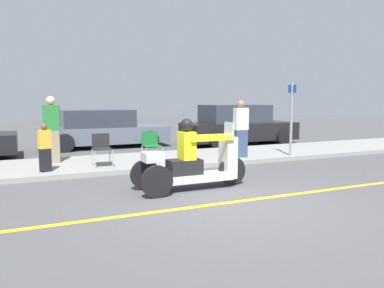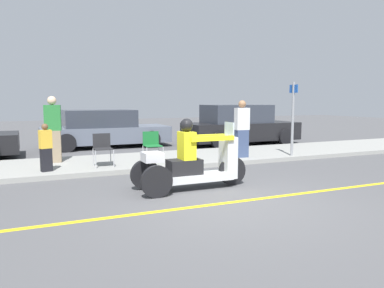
{
  "view_description": "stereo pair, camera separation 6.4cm",
  "coord_description": "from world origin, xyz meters",
  "px_view_note": "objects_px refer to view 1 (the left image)",
  "views": [
    {
      "loc": [
        -3.26,
        -5.53,
        1.78
      ],
      "look_at": [
        -0.21,
        1.2,
        0.91
      ],
      "focal_mm": 35.0,
      "sensor_mm": 36.0,
      "label": 1
    },
    {
      "loc": [
        -3.21,
        -5.56,
        1.78
      ],
      "look_at": [
        -0.21,
        1.2,
        0.91
      ],
      "focal_mm": 35.0,
      "sensor_mm": 36.0,
      "label": 2
    }
  ],
  "objects_px": {
    "folding_chair_curbside": "(151,143)",
    "street_sign": "(291,116)",
    "parked_car_lot_far": "(238,126)",
    "parked_car_lot_center": "(102,129)",
    "spectator_by_tree": "(45,149)",
    "spectator_far_back": "(52,131)",
    "folding_chair_set_back": "(102,146)",
    "spectator_end_of_line": "(241,130)",
    "motorcycle_trike": "(192,164)"
  },
  "relations": [
    {
      "from": "folding_chair_curbside",
      "to": "street_sign",
      "type": "xyz_separation_m",
      "value": [
        4.23,
        -0.58,
        0.69
      ]
    },
    {
      "from": "parked_car_lot_far",
      "to": "parked_car_lot_center",
      "type": "xyz_separation_m",
      "value": [
        -5.24,
        1.27,
        -0.07
      ]
    },
    {
      "from": "spectator_by_tree",
      "to": "spectator_far_back",
      "type": "bearing_deg",
      "value": 79.0
    },
    {
      "from": "parked_car_lot_far",
      "to": "parked_car_lot_center",
      "type": "height_order",
      "value": "parked_car_lot_far"
    },
    {
      "from": "spectator_far_back",
      "to": "street_sign",
      "type": "bearing_deg",
      "value": -13.5
    },
    {
      "from": "spectator_by_tree",
      "to": "folding_chair_set_back",
      "type": "height_order",
      "value": "spectator_by_tree"
    },
    {
      "from": "parked_car_lot_center",
      "to": "street_sign",
      "type": "xyz_separation_m",
      "value": [
        4.61,
        -5.35,
        0.64
      ]
    },
    {
      "from": "spectator_end_of_line",
      "to": "spectator_far_back",
      "type": "distance_m",
      "value": 5.25
    },
    {
      "from": "folding_chair_curbside",
      "to": "parked_car_lot_center",
      "type": "xyz_separation_m",
      "value": [
        -0.39,
        4.78,
        0.05
      ]
    },
    {
      "from": "folding_chair_set_back",
      "to": "street_sign",
      "type": "relative_size",
      "value": 0.37
    },
    {
      "from": "spectator_by_tree",
      "to": "folding_chair_set_back",
      "type": "xyz_separation_m",
      "value": [
        1.35,
        0.21,
        -0.04
      ]
    },
    {
      "from": "folding_chair_curbside",
      "to": "spectator_far_back",
      "type": "bearing_deg",
      "value": 157.18
    },
    {
      "from": "spectator_end_of_line",
      "to": "spectator_by_tree",
      "type": "relative_size",
      "value": 1.48
    },
    {
      "from": "folding_chair_set_back",
      "to": "parked_car_lot_center",
      "type": "relative_size",
      "value": 0.17
    },
    {
      "from": "spectator_end_of_line",
      "to": "spectator_far_back",
      "type": "height_order",
      "value": "spectator_far_back"
    },
    {
      "from": "spectator_end_of_line",
      "to": "folding_chair_curbside",
      "type": "distance_m",
      "value": 2.69
    },
    {
      "from": "motorcycle_trike",
      "to": "parked_car_lot_far",
      "type": "relative_size",
      "value": 0.51
    },
    {
      "from": "folding_chair_set_back",
      "to": "parked_car_lot_center",
      "type": "bearing_deg",
      "value": 78.98
    },
    {
      "from": "motorcycle_trike",
      "to": "spectator_end_of_line",
      "type": "distance_m",
      "value": 3.79
    },
    {
      "from": "spectator_end_of_line",
      "to": "parked_car_lot_center",
      "type": "distance_m",
      "value": 5.88
    },
    {
      "from": "spectator_end_of_line",
      "to": "parked_car_lot_far",
      "type": "height_order",
      "value": "spectator_end_of_line"
    },
    {
      "from": "parked_car_lot_far",
      "to": "spectator_end_of_line",
      "type": "bearing_deg",
      "value": -120.32
    },
    {
      "from": "motorcycle_trike",
      "to": "parked_car_lot_center",
      "type": "height_order",
      "value": "motorcycle_trike"
    },
    {
      "from": "parked_car_lot_far",
      "to": "spectator_far_back",
      "type": "bearing_deg",
      "value": -161.16
    },
    {
      "from": "spectator_by_tree",
      "to": "street_sign",
      "type": "relative_size",
      "value": 0.51
    },
    {
      "from": "motorcycle_trike",
      "to": "spectator_far_back",
      "type": "relative_size",
      "value": 1.35
    },
    {
      "from": "spectator_by_tree",
      "to": "parked_car_lot_center",
      "type": "bearing_deg",
      "value": 65.66
    },
    {
      "from": "motorcycle_trike",
      "to": "street_sign",
      "type": "bearing_deg",
      "value": 27.74
    },
    {
      "from": "parked_car_lot_center",
      "to": "folding_chair_curbside",
      "type": "bearing_deg",
      "value": -85.36
    },
    {
      "from": "spectator_end_of_line",
      "to": "folding_chair_set_back",
      "type": "relative_size",
      "value": 2.02
    },
    {
      "from": "folding_chair_curbside",
      "to": "parked_car_lot_far",
      "type": "bearing_deg",
      "value": 35.83
    },
    {
      "from": "spectator_far_back",
      "to": "spectator_by_tree",
      "type": "bearing_deg",
      "value": -101.0
    },
    {
      "from": "spectator_by_tree",
      "to": "folding_chair_set_back",
      "type": "relative_size",
      "value": 1.37
    },
    {
      "from": "spectator_far_back",
      "to": "folding_chair_curbside",
      "type": "bearing_deg",
      "value": -22.82
    },
    {
      "from": "spectator_far_back",
      "to": "folding_chair_set_back",
      "type": "height_order",
      "value": "spectator_far_back"
    },
    {
      "from": "motorcycle_trike",
      "to": "parked_car_lot_center",
      "type": "relative_size",
      "value": 0.51
    },
    {
      "from": "spectator_far_back",
      "to": "parked_car_lot_center",
      "type": "height_order",
      "value": "spectator_far_back"
    },
    {
      "from": "spectator_end_of_line",
      "to": "folding_chair_set_back",
      "type": "height_order",
      "value": "spectator_end_of_line"
    },
    {
      "from": "motorcycle_trike",
      "to": "folding_chair_set_back",
      "type": "distance_m",
      "value": 3.03
    },
    {
      "from": "folding_chair_set_back",
      "to": "parked_car_lot_far",
      "type": "xyz_separation_m",
      "value": [
        6.19,
        3.59,
        0.12
      ]
    },
    {
      "from": "street_sign",
      "to": "spectator_far_back",
      "type": "bearing_deg",
      "value": 166.5
    },
    {
      "from": "spectator_end_of_line",
      "to": "parked_car_lot_far",
      "type": "distance_m",
      "value": 4.34
    },
    {
      "from": "spectator_far_back",
      "to": "parked_car_lot_far",
      "type": "distance_m",
      "value": 7.7
    },
    {
      "from": "spectator_far_back",
      "to": "street_sign",
      "type": "xyz_separation_m",
      "value": [
        6.65,
        -1.6,
        0.34
      ]
    },
    {
      "from": "folding_chair_curbside",
      "to": "folding_chair_set_back",
      "type": "bearing_deg",
      "value": -176.32
    },
    {
      "from": "folding_chair_set_back",
      "to": "spectator_by_tree",
      "type": "bearing_deg",
      "value": -171.22
    },
    {
      "from": "spectator_by_tree",
      "to": "folding_chair_curbside",
      "type": "height_order",
      "value": "spectator_by_tree"
    },
    {
      "from": "spectator_far_back",
      "to": "spectator_end_of_line",
      "type": "bearing_deg",
      "value": -13.9
    },
    {
      "from": "folding_chair_set_back",
      "to": "folding_chair_curbside",
      "type": "xyz_separation_m",
      "value": [
        1.33,
        0.09,
        0.0
      ]
    },
    {
      "from": "spectator_by_tree",
      "to": "parked_car_lot_far",
      "type": "height_order",
      "value": "parked_car_lot_far"
    }
  ]
}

